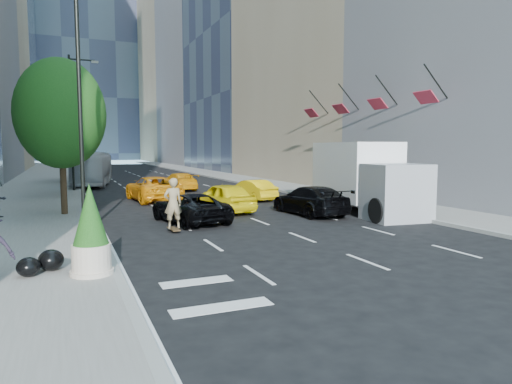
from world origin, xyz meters
name	(u,v)px	position (x,y,z in m)	size (l,w,h in m)	color
ground	(278,239)	(0.00, 0.00, 0.00)	(160.00, 160.00, 0.00)	black
sidewalk_left	(42,184)	(-9.00, 30.00, 0.07)	(6.00, 120.00, 0.15)	slate
sidewalk_right	(240,179)	(10.00, 30.00, 0.07)	(4.00, 120.00, 0.15)	slate
tower_right_far	(187,60)	(22.00, 98.00, 25.00)	(20.00, 24.00, 50.00)	gray
lamp_near	(84,83)	(-6.32, 4.00, 5.81)	(2.13, 0.22, 10.00)	black
lamp_far	(74,114)	(-6.32, 22.00, 5.81)	(2.13, 0.22, 10.00)	black
tree_near	(61,114)	(-7.20, 9.00, 4.97)	(4.20, 4.20, 7.46)	black
tree_mid	(61,119)	(-7.20, 19.00, 5.32)	(4.50, 4.50, 7.99)	black
tree_far	(62,134)	(-7.20, 32.00, 4.62)	(3.90, 3.90, 6.92)	black
traffic_signal	(70,140)	(-6.40, 40.00, 4.23)	(2.48, 0.53, 5.20)	black
facade_flags	(360,104)	(10.64, 10.00, 6.18)	(1.85, 13.30, 2.05)	black
skateboarder	(173,207)	(-3.20, 3.00, 1.01)	(0.74, 0.49, 2.03)	#8A7956
black_sedan_lincoln	(190,208)	(-2.00, 5.00, 0.66)	(2.18, 4.74, 1.32)	black
black_sedan_mercedes	(310,200)	(4.20, 5.02, 0.73)	(2.04, 5.02, 1.46)	black
taxi_a	(224,197)	(0.50, 7.56, 0.77)	(1.82, 4.51, 1.54)	yellow
taxi_b	(252,190)	(3.90, 12.01, 0.65)	(1.39, 3.97, 1.31)	gold
taxi_c	(153,189)	(-2.00, 14.04, 0.77)	(2.57, 5.57, 1.55)	orange
taxi_d	(179,182)	(1.20, 20.47, 0.68)	(1.92, 4.72, 1.37)	orange
city_bus	(93,169)	(-4.78, 27.99, 1.47)	(2.47, 10.56, 2.94)	#B6B8BD
box_truck	(365,177)	(7.24, 4.64, 1.85)	(3.59, 7.87, 3.64)	white
planter_shrub	(91,231)	(-6.60, -2.76, 1.26)	(0.97, 0.97, 2.33)	beige
garbage_bags	(42,263)	(-7.77, -2.15, 0.41)	(1.12, 1.08, 0.56)	black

